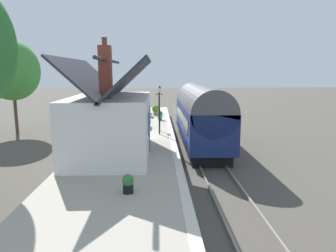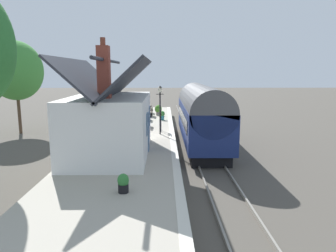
# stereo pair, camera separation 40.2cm
# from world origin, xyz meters

# --- Properties ---
(ground_plane) EXTENTS (160.00, 160.00, 0.00)m
(ground_plane) POSITION_xyz_m (0.00, 0.00, 0.00)
(ground_plane) COLOR #4C473F
(platform) EXTENTS (32.00, 5.67, 0.96)m
(platform) POSITION_xyz_m (0.00, 3.83, 0.48)
(platform) COLOR #A39B8C
(platform) RESTS_ON ground
(platform_edge_coping) EXTENTS (32.00, 0.36, 0.02)m
(platform_edge_coping) POSITION_xyz_m (0.00, 1.18, 0.97)
(platform_edge_coping) COLOR beige
(platform_edge_coping) RESTS_ON platform
(rail_near) EXTENTS (52.00, 0.08, 0.14)m
(rail_near) POSITION_xyz_m (0.00, -1.62, 0.07)
(rail_near) COLOR gray
(rail_near) RESTS_ON ground
(rail_far) EXTENTS (52.00, 0.08, 0.14)m
(rail_far) POSITION_xyz_m (0.00, -0.18, 0.07)
(rail_far) COLOR gray
(rail_far) RESTS_ON ground
(train) EXTENTS (11.15, 2.73, 4.32)m
(train) POSITION_xyz_m (0.05, -0.90, 2.22)
(train) COLOR black
(train) RESTS_ON ground
(station_building) EXTENTS (7.30, 4.10, 5.83)m
(station_building) POSITION_xyz_m (-5.48, 4.54, 2.64)
(station_building) COLOR white
(station_building) RESTS_ON platform
(bench_by_lamp) EXTENTS (1.41, 0.48, 0.88)m
(bench_by_lamp) POSITION_xyz_m (10.56, 3.20, 1.44)
(bench_by_lamp) COLOR brown
(bench_by_lamp) RESTS_ON platform
(bench_platform_end) EXTENTS (1.42, 0.49, 0.88)m
(bench_platform_end) POSITION_xyz_m (8.17, 3.02, 1.44)
(bench_platform_end) COLOR brown
(bench_platform_end) RESTS_ON platform
(bench_near_building) EXTENTS (1.42, 0.49, 0.88)m
(bench_near_building) POSITION_xyz_m (2.47, 3.09, 1.44)
(bench_near_building) COLOR brown
(bench_near_building) RESTS_ON platform
(bench_mid_platform) EXTENTS (1.40, 0.44, 0.88)m
(bench_mid_platform) POSITION_xyz_m (5.92, 3.26, 1.44)
(bench_mid_platform) COLOR brown
(bench_mid_platform) RESTS_ON platform
(planter_bench_right) EXTENTS (1.09, 0.32, 0.56)m
(planter_bench_right) POSITION_xyz_m (8.49, 6.13, 1.23)
(planter_bench_right) COLOR #9E5138
(planter_bench_right) RESTS_ON platform
(planter_edge_near) EXTENTS (0.41, 0.41, 0.70)m
(planter_edge_near) POSITION_xyz_m (-10.77, 3.21, 1.32)
(planter_edge_near) COLOR black
(planter_edge_near) RESTS_ON platform
(planter_under_sign) EXTENTS (0.58, 0.58, 0.91)m
(planter_under_sign) POSITION_xyz_m (4.40, 5.42, 1.46)
(planter_under_sign) COLOR #9E5138
(planter_under_sign) RESTS_ON platform
(planter_bench_left) EXTENTS (0.95, 0.32, 0.62)m
(planter_bench_left) POSITION_xyz_m (1.98, 4.01, 1.26)
(planter_bench_left) COLOR #9E5138
(planter_bench_left) RESTS_ON platform
(planter_edge_far) EXTENTS (0.71, 0.71, 1.02)m
(planter_edge_far) POSITION_xyz_m (9.13, 2.31, 1.51)
(planter_edge_far) COLOR gray
(planter_edge_far) RESTS_ON platform
(planter_corner_building) EXTENTS (0.50, 0.50, 0.83)m
(planter_corner_building) POSITION_xyz_m (6.11, 1.92, 1.42)
(planter_corner_building) COLOR teal
(planter_corner_building) RESTS_ON platform
(planter_by_door) EXTENTS (0.35, 0.35, 0.62)m
(planter_by_door) POSITION_xyz_m (3.61, 4.92, 1.27)
(planter_by_door) COLOR teal
(planter_by_door) RESTS_ON platform
(lamp_post_platform) EXTENTS (0.32, 0.50, 3.35)m
(lamp_post_platform) POSITION_xyz_m (-0.27, 2.01, 3.33)
(lamp_post_platform) COLOR black
(lamp_post_platform) RESTS_ON platform
(station_sign_board) EXTENTS (0.96, 0.06, 1.57)m
(station_sign_board) POSITION_xyz_m (0.86, 1.97, 2.15)
(station_sign_board) COLOR black
(station_sign_board) RESTS_ON platform
(tree_mid_background) EXTENTS (4.73, 4.36, 7.80)m
(tree_mid_background) POSITION_xyz_m (4.93, 14.10, 5.32)
(tree_mid_background) COLOR #4C3828
(tree_mid_background) RESTS_ON ground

